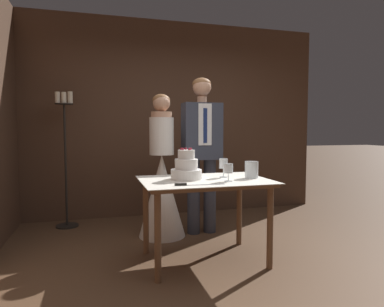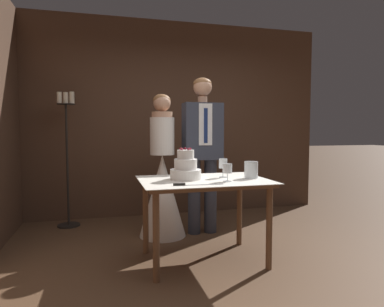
{
  "view_description": "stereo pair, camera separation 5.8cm",
  "coord_description": "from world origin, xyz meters",
  "px_view_note": "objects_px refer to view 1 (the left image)",
  "views": [
    {
      "loc": [
        -1.13,
        -2.74,
        1.24
      ],
      "look_at": [
        -0.15,
        0.7,
        0.99
      ],
      "focal_mm": 32.0,
      "sensor_mm": 36.0,
      "label": 1
    },
    {
      "loc": [
        -1.07,
        -2.76,
        1.24
      ],
      "look_at": [
        -0.15,
        0.7,
        0.99
      ],
      "focal_mm": 32.0,
      "sensor_mm": 36.0,
      "label": 2
    }
  ],
  "objects_px": {
    "cake_table": "(204,190)",
    "bride": "(162,185)",
    "cake_knife": "(190,184)",
    "wine_glass_near": "(228,169)",
    "groom": "(202,145)",
    "tiered_cake": "(186,168)",
    "wine_glass_middle": "(223,164)",
    "candle_stand": "(65,156)",
    "hurricane_candle": "(251,170)"
  },
  "relations": [
    {
      "from": "candle_stand",
      "to": "tiered_cake",
      "type": "bearing_deg",
      "value": -51.84
    },
    {
      "from": "cake_knife",
      "to": "tiered_cake",
      "type": "bearing_deg",
      "value": 83.92
    },
    {
      "from": "bride",
      "to": "hurricane_candle",
      "type": "bearing_deg",
      "value": -51.51
    },
    {
      "from": "cake_table",
      "to": "tiered_cake",
      "type": "bearing_deg",
      "value": 159.46
    },
    {
      "from": "wine_glass_near",
      "to": "candle_stand",
      "type": "bearing_deg",
      "value": 130.99
    },
    {
      "from": "tiered_cake",
      "to": "bride",
      "type": "relative_size",
      "value": 0.18
    },
    {
      "from": "bride",
      "to": "candle_stand",
      "type": "relative_size",
      "value": 0.96
    },
    {
      "from": "wine_glass_middle",
      "to": "groom",
      "type": "height_order",
      "value": "groom"
    },
    {
      "from": "candle_stand",
      "to": "cake_table",
      "type": "bearing_deg",
      "value": -49.38
    },
    {
      "from": "bride",
      "to": "cake_table",
      "type": "bearing_deg",
      "value": -74.2
    },
    {
      "from": "bride",
      "to": "candle_stand",
      "type": "xyz_separation_m",
      "value": [
        -1.1,
        0.71,
        0.3
      ]
    },
    {
      "from": "cake_table",
      "to": "wine_glass_near",
      "type": "bearing_deg",
      "value": -45.88
    },
    {
      "from": "bride",
      "to": "cake_knife",
      "type": "bearing_deg",
      "value": -88.88
    },
    {
      "from": "cake_knife",
      "to": "bride",
      "type": "distance_m",
      "value": 1.16
    },
    {
      "from": "hurricane_candle",
      "to": "candle_stand",
      "type": "xyz_separation_m",
      "value": [
        -1.81,
        1.6,
        0.05
      ]
    },
    {
      "from": "groom",
      "to": "candle_stand",
      "type": "bearing_deg",
      "value": 155.79
    },
    {
      "from": "cake_knife",
      "to": "wine_glass_middle",
      "type": "relative_size",
      "value": 2.32
    },
    {
      "from": "cake_table",
      "to": "bride",
      "type": "relative_size",
      "value": 0.72
    },
    {
      "from": "wine_glass_near",
      "to": "cake_table",
      "type": "bearing_deg",
      "value": 134.12
    },
    {
      "from": "wine_glass_near",
      "to": "hurricane_candle",
      "type": "xyz_separation_m",
      "value": [
        0.29,
        0.14,
        -0.04
      ]
    },
    {
      "from": "groom",
      "to": "candle_stand",
      "type": "xyz_separation_m",
      "value": [
        -1.58,
        0.71,
        -0.16
      ]
    },
    {
      "from": "cake_knife",
      "to": "hurricane_candle",
      "type": "relative_size",
      "value": 2.66
    },
    {
      "from": "cake_knife",
      "to": "groom",
      "type": "xyz_separation_m",
      "value": [
        0.46,
        1.14,
        0.27
      ]
    },
    {
      "from": "wine_glass_middle",
      "to": "bride",
      "type": "distance_m",
      "value": 0.95
    },
    {
      "from": "cake_table",
      "to": "wine_glass_near",
      "type": "xyz_separation_m",
      "value": [
        0.17,
        -0.17,
        0.21
      ]
    },
    {
      "from": "wine_glass_near",
      "to": "bride",
      "type": "height_order",
      "value": "bride"
    },
    {
      "from": "tiered_cake",
      "to": "wine_glass_near",
      "type": "distance_m",
      "value": 0.4
    },
    {
      "from": "wine_glass_middle",
      "to": "cake_table",
      "type": "bearing_deg",
      "value": -158.9
    },
    {
      "from": "cake_table",
      "to": "wine_glass_near",
      "type": "distance_m",
      "value": 0.32
    },
    {
      "from": "hurricane_candle",
      "to": "groom",
      "type": "relative_size",
      "value": 0.09
    },
    {
      "from": "hurricane_candle",
      "to": "wine_glass_middle",
      "type": "bearing_deg",
      "value": 153.83
    },
    {
      "from": "groom",
      "to": "tiered_cake",
      "type": "bearing_deg",
      "value": -116.8
    },
    {
      "from": "tiered_cake",
      "to": "wine_glass_middle",
      "type": "distance_m",
      "value": 0.38
    },
    {
      "from": "cake_table",
      "to": "candle_stand",
      "type": "distance_m",
      "value": 2.07
    },
    {
      "from": "hurricane_candle",
      "to": "bride",
      "type": "relative_size",
      "value": 0.1
    },
    {
      "from": "tiered_cake",
      "to": "cake_table",
      "type": "bearing_deg",
      "value": -20.54
    },
    {
      "from": "hurricane_candle",
      "to": "candle_stand",
      "type": "distance_m",
      "value": 2.41
    },
    {
      "from": "cake_table",
      "to": "hurricane_candle",
      "type": "height_order",
      "value": "hurricane_candle"
    },
    {
      "from": "groom",
      "to": "wine_glass_near",
      "type": "bearing_deg",
      "value": -94.03
    },
    {
      "from": "cake_table",
      "to": "groom",
      "type": "distance_m",
      "value": 0.96
    },
    {
      "from": "wine_glass_middle",
      "to": "hurricane_candle",
      "type": "height_order",
      "value": "wine_glass_middle"
    },
    {
      "from": "candle_stand",
      "to": "wine_glass_middle",
      "type": "bearing_deg",
      "value": -43.41
    },
    {
      "from": "tiered_cake",
      "to": "candle_stand",
      "type": "xyz_separation_m",
      "value": [
        -1.18,
        1.51,
        0.02
      ]
    },
    {
      "from": "tiered_cake",
      "to": "groom",
      "type": "distance_m",
      "value": 0.91
    },
    {
      "from": "cake_knife",
      "to": "wine_glass_middle",
      "type": "height_order",
      "value": "wine_glass_middle"
    },
    {
      "from": "bride",
      "to": "candle_stand",
      "type": "height_order",
      "value": "candle_stand"
    },
    {
      "from": "wine_glass_near",
      "to": "groom",
      "type": "distance_m",
      "value": 1.04
    },
    {
      "from": "cake_knife",
      "to": "cake_table",
      "type": "bearing_deg",
      "value": 56.57
    },
    {
      "from": "tiered_cake",
      "to": "groom",
      "type": "height_order",
      "value": "groom"
    },
    {
      "from": "bride",
      "to": "groom",
      "type": "bearing_deg",
      "value": -0.05
    }
  ]
}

